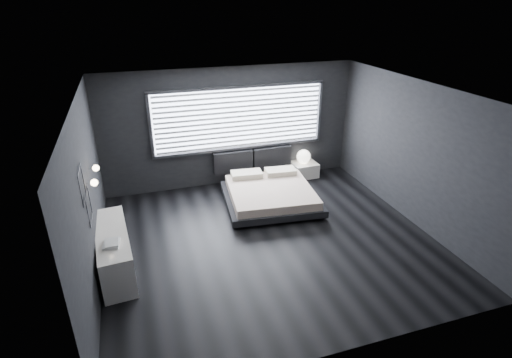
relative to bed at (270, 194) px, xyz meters
name	(u,v)px	position (x,y,z in m)	size (l,w,h in m)	color
room	(271,173)	(-0.50, -1.37, 1.16)	(6.04, 6.00, 2.80)	black
window	(240,119)	(-0.30, 1.32, 1.37)	(4.14, 0.09, 1.52)	white
headboard	(253,159)	(0.00, 1.27, 0.33)	(1.96, 0.16, 0.52)	black
sconce_near	(94,183)	(-3.38, -1.32, 1.36)	(0.18, 0.11, 0.11)	silver
sconce_far	(96,168)	(-3.38, -0.72, 1.36)	(0.18, 0.11, 0.11)	silver
wall_art_upper	(82,185)	(-3.48, -1.92, 1.61)	(0.01, 0.48, 0.48)	#47474C
wall_art_lower	(89,207)	(-3.48, -1.67, 1.14)	(0.01, 0.48, 0.48)	#47474C
bed	(270,194)	(0.00, 0.00, 0.00)	(2.18, 2.10, 0.51)	black
nightstand	(304,169)	(1.32, 1.13, -0.06)	(0.62, 0.52, 0.36)	white
orb_lamp	(304,156)	(1.30, 1.15, 0.29)	(0.34, 0.34, 0.34)	white
dresser	(114,251)	(-3.26, -1.39, 0.12)	(0.64, 1.82, 0.71)	white
book_stack	(112,243)	(-3.25, -1.77, 0.51)	(0.27, 0.34, 0.06)	silver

